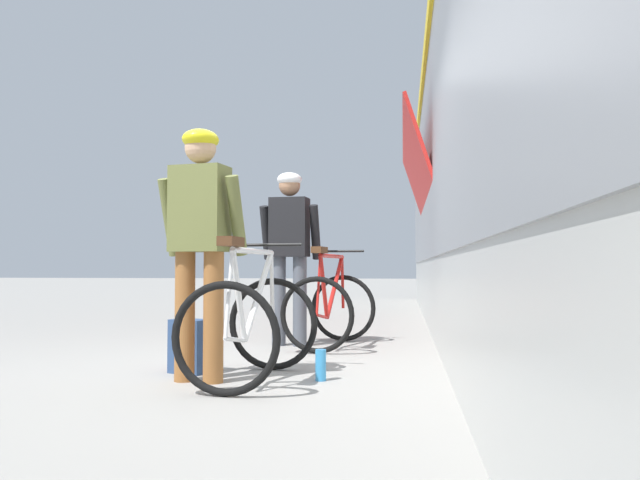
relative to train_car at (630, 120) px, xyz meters
The scene contains 9 objects.
ground_plane 3.71m from the train_car, 168.25° to the right, with size 80.00×80.00×0.00m, color gray.
train_car is the anchor object (origin of this frame).
cyclist_near_in_dark 3.26m from the train_car, 160.44° to the left, with size 0.63×0.34×1.76m.
cyclist_far_in_olive 3.48m from the train_car, 162.66° to the right, with size 0.64×0.37×1.76m.
bicycle_near_red 3.13m from the train_car, 158.45° to the left, with size 0.86×1.16×0.99m.
bicycle_far_white 3.39m from the train_car, 161.28° to the right, with size 0.79×1.12×0.99m.
backpack_on_platform 3.88m from the train_car, 169.02° to the right, with size 0.28×0.18×0.40m, color navy.
water_bottle_near_the_bikes 3.13m from the train_car, 160.31° to the right, with size 0.08×0.08×0.22m, color #338CCC.
water_bottle_by_the_backpack 4.03m from the train_car, behind, with size 0.07×0.07×0.22m, color red.
Camera 1 is at (1.28, -4.56, 0.79)m, focal length 35.06 mm.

